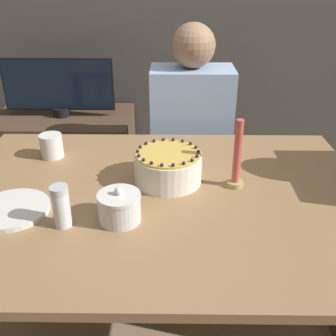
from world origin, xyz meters
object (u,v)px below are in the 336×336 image
Objects in this scene: sugar_bowl at (120,207)px; tv_monitor at (58,86)px; candle at (237,161)px; sugar_shaker at (61,206)px; person_man_blue_shirt at (190,160)px; cake at (168,167)px.

sugar_bowl is 0.20× the size of tv_monitor.
candle is at bearing -49.63° from tv_monitor.
sugar_shaker reaches higher than sugar_bowl.
person_man_blue_shirt is at bearing 65.19° from sugar_shaker.
cake is at bearing 172.09° from candle.
cake is 1.82× the size of sugar_bowl.
sugar_bowl is at bearing -150.59° from candle.
sugar_bowl is at bearing 9.78° from sugar_shaker.
sugar_bowl is 0.17m from sugar_shaker.
cake is 1.80× the size of sugar_shaker.
sugar_shaker is at bearing -74.90° from tv_monitor.
tv_monitor is (-0.66, 1.02, 0.00)m from cake.
sugar_shaker is 1.04m from person_man_blue_shirt.
person_man_blue_shirt is 0.90m from tv_monitor.
candle reaches higher than tv_monitor.
candle is (0.24, -0.03, 0.04)m from cake.
tv_monitor is at bearing 105.10° from sugar_shaker.
person_man_blue_shirt is 1.88× the size of tv_monitor.
tv_monitor is (-0.35, 1.29, -0.01)m from sugar_shaker.
sugar_shaker is at bearing 65.19° from person_man_blue_shirt.
person_man_blue_shirt is at bearing 80.23° from cake.
person_man_blue_shirt is at bearing -26.98° from tv_monitor.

